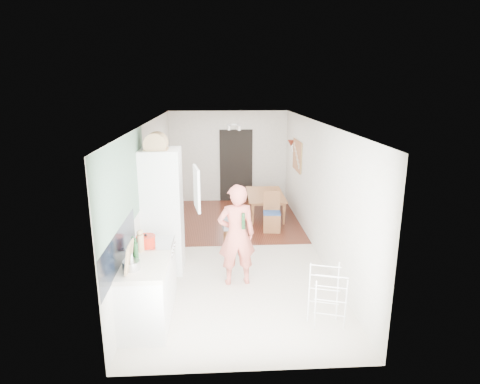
{
  "coord_description": "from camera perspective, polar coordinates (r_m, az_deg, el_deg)",
  "views": [
    {
      "loc": [
        -0.32,
        -7.38,
        3.17
      ],
      "look_at": [
        0.12,
        0.2,
        1.13
      ],
      "focal_mm": 30.0,
      "sensor_mm": 36.0,
      "label": 1
    }
  ],
  "objects": [
    {
      "name": "bottle_c",
      "position": [
        5.32,
        -15.38,
        -9.44
      ],
      "size": [
        0.08,
        0.08,
        0.2
      ],
      "primitive_type": "cylinder",
      "rotation": [
        0.0,
        0.0,
        -0.05
      ],
      "color": "silver",
      "rests_on": "worktop"
    },
    {
      "name": "tile_splashback",
      "position": [
        5.39,
        -16.75,
        -7.7
      ],
      "size": [
        0.02,
        1.9,
        0.5
      ],
      "primitive_type": "cube",
      "color": "black",
      "rests_on": "room_shell"
    },
    {
      "name": "cooker_top",
      "position": [
        6.11,
        -12.38,
        -7.2
      ],
      "size": [
        0.6,
        0.6,
        0.04
      ],
      "primitive_type": "cube",
      "color": "#BCBCBF",
      "rests_on": "room_shell"
    },
    {
      "name": "floor",
      "position": [
        8.04,
        -0.76,
        -8.21
      ],
      "size": [
        3.2,
        7.0,
        0.01
      ],
      "primitive_type": "cube",
      "color": "beige",
      "rests_on": "ground"
    },
    {
      "name": "steel_pan",
      "position": [
        5.31,
        -15.19,
        -10.0
      ],
      "size": [
        0.23,
        0.23,
        0.11
      ],
      "primitive_type": "cylinder",
      "rotation": [
        0.0,
        0.0,
        0.02
      ],
      "color": "#BCBCBF",
      "rests_on": "worktop"
    },
    {
      "name": "pinboard_frame",
      "position": [
        9.61,
        8.08,
        5.16
      ],
      "size": [
        0.0,
        0.94,
        0.74
      ],
      "primitive_type": "cube",
      "color": "#A1683A",
      "rests_on": "room_shell"
    },
    {
      "name": "grey_drape",
      "position": [
        8.08,
        -1.11,
        -4.46
      ],
      "size": [
        0.44,
        0.44,
        0.18
      ],
      "primitive_type": "cube",
      "rotation": [
        0.0,
        0.0,
        0.12
      ],
      "color": "gray",
      "rests_on": "stool"
    },
    {
      "name": "chopping_boards",
      "position": [
        5.2,
        -15.5,
        -8.94
      ],
      "size": [
        0.05,
        0.28,
        0.38
      ],
      "primitive_type": null,
      "rotation": [
        0.0,
        0.0,
        0.04
      ],
      "color": "tan",
      "rests_on": "worktop"
    },
    {
      "name": "doorway_recess",
      "position": [
        11.09,
        -0.56,
        3.73
      ],
      "size": [
        0.9,
        0.04,
        2.0
      ],
      "primitive_type": "cube",
      "color": "black",
      "rests_on": "room_shell"
    },
    {
      "name": "dining_chair",
      "position": [
        8.9,
        4.55,
        -2.89
      ],
      "size": [
        0.4,
        0.4,
        0.88
      ],
      "primitive_type": null,
      "rotation": [
        0.0,
        0.0,
        -0.09
      ],
      "color": "#A1683A",
      "rests_on": "floor"
    },
    {
      "name": "fridge_door",
      "position": [
        6.52,
        -6.18,
        0.52
      ],
      "size": [
        0.14,
        0.56,
        0.7
      ],
      "primitive_type": "cube",
      "rotation": [
        0.0,
        0.0,
        -1.4
      ],
      "color": "white",
      "rests_on": "room_shell"
    },
    {
      "name": "red_casserole",
      "position": [
        5.95,
        -13.23,
        -6.83
      ],
      "size": [
        0.29,
        0.29,
        0.16
      ],
      "primitive_type": "cylinder",
      "rotation": [
        0.0,
        0.0,
        0.07
      ],
      "color": "red",
      "rests_on": "cooker_top"
    },
    {
      "name": "held_bottle",
      "position": [
        6.23,
        0.46,
        -4.15
      ],
      "size": [
        0.06,
        0.06,
        0.26
      ],
      "primitive_type": "cylinder",
      "color": "#153C1B",
      "rests_on": "person"
    },
    {
      "name": "drying_rack",
      "position": [
        5.68,
        12.26,
        -14.49
      ],
      "size": [
        0.51,
        0.49,
        0.82
      ],
      "primitive_type": null,
      "rotation": [
        0.0,
        0.0,
        -0.29
      ],
      "color": "white",
      "rests_on": "floor"
    },
    {
      "name": "bottle_a",
      "position": [
        5.43,
        -14.57,
        -8.4
      ],
      "size": [
        0.08,
        0.08,
        0.28
      ],
      "primitive_type": "cylinder",
      "rotation": [
        0.0,
        0.0,
        -0.29
      ],
      "color": "#153C1B",
      "rests_on": "worktop"
    },
    {
      "name": "stool",
      "position": [
        8.21,
        -1.16,
        -6.25
      ],
      "size": [
        0.35,
        0.35,
        0.39
      ],
      "primitive_type": null,
      "rotation": [
        0.0,
        0.0,
        0.19
      ],
      "color": "#A1683A",
      "rests_on": "floor"
    },
    {
      "name": "sage_wall_panel",
      "position": [
        5.69,
        -16.1,
        0.97
      ],
      "size": [
        0.02,
        3.0,
        1.3
      ],
      "primitive_type": "cube",
      "color": "gray",
      "rests_on": "room_shell"
    },
    {
      "name": "fridge_housing",
      "position": [
        6.99,
        -10.96,
        -2.72
      ],
      "size": [
        0.66,
        0.66,
        2.15
      ],
      "primitive_type": "cube",
      "color": "white",
      "rests_on": "room_shell"
    },
    {
      "name": "room_shell",
      "position": [
        7.64,
        -0.79,
        0.44
      ],
      "size": [
        3.2,
        7.0,
        2.5
      ],
      "primitive_type": null,
      "color": "silver",
      "rests_on": "ground"
    },
    {
      "name": "wall_sconce",
      "position": [
        10.21,
        7.28,
        6.89
      ],
      "size": [
        0.18,
        0.18,
        0.16
      ],
      "primitive_type": "cone",
      "color": "maroon",
      "rests_on": "room_shell"
    },
    {
      "name": "fridge_interior",
      "position": [
        6.83,
        -8.58,
        1.11
      ],
      "size": [
        0.02,
        0.52,
        0.66
      ],
      "primitive_type": "cube",
      "color": "white",
      "rests_on": "room_shell"
    },
    {
      "name": "pinboard",
      "position": [
        9.62,
        8.17,
        5.16
      ],
      "size": [
        0.03,
        0.9,
        0.7
      ],
      "primitive_type": "cube",
      "color": "#D7B56B",
      "rests_on": "room_shell"
    },
    {
      "name": "base_cabinet",
      "position": [
        5.64,
        -13.28,
        -14.5
      ],
      "size": [
        0.6,
        0.9,
        0.86
      ],
      "primitive_type": "cube",
      "color": "white",
      "rests_on": "room_shell"
    },
    {
      "name": "bottle_b",
      "position": [
        5.52,
        -14.92,
        -8.1
      ],
      "size": [
        0.07,
        0.07,
        0.27
      ],
      "primitive_type": "cylinder",
      "rotation": [
        0.0,
        0.0,
        -0.06
      ],
      "color": "#153C1B",
      "rests_on": "worktop"
    },
    {
      "name": "worktop",
      "position": [
        5.44,
        -13.57,
        -10.27
      ],
      "size": [
        0.62,
        0.92,
        0.06
      ],
      "primitive_type": "cube",
      "color": "beige",
      "rests_on": "room_shell"
    },
    {
      "name": "range_cooker",
      "position": [
        6.29,
        -12.14,
        -11.08
      ],
      "size": [
        0.6,
        0.6,
        0.88
      ],
      "primitive_type": "cube",
      "color": "white",
      "rests_on": "room_shell"
    },
    {
      "name": "person",
      "position": [
        6.41,
        -0.5,
        -4.89
      ],
      "size": [
        0.77,
        0.56,
        1.98
      ],
      "primitive_type": "imported",
      "rotation": [
        0.0,
        0.0,
        3.26
      ],
      "color": "#DC6959",
      "rests_on": "floor"
    },
    {
      "name": "wood_floor_overlay",
      "position": [
        9.77,
        -1.25,
        -3.9
      ],
      "size": [
        3.2,
        3.3,
        0.01
      ],
      "primitive_type": "cube",
      "color": "#5F2819",
      "rests_on": "room_shell"
    },
    {
      "name": "dining_table",
      "position": [
        10.01,
        3.78,
        -2.06
      ],
      "size": [
        0.77,
        1.36,
        0.47
      ],
      "primitive_type": "imported",
      "rotation": [
        0.0,
        0.0,
        1.55
      ],
      "color": "#A1683A",
      "rests_on": "floor"
    },
    {
      "name": "bread_bin",
      "position": [
        6.68,
        -11.86,
        6.77
      ],
      "size": [
        0.4,
        0.38,
        0.2
      ],
      "primitive_type": null,
      "rotation": [
        0.0,
        0.0,
        0.05
      ],
      "color": "tan",
      "rests_on": "fridge_housing"
    },
    {
      "name": "pepper_mill_back",
      "position": [
        5.76,
        -14.05,
        -7.14
      ],
      "size": [
        0.08,
        0.08,
        0.25
      ],
      "primitive_type": "cylinder",
      "rotation": [
        0.0,
        0.0,
        0.21
      ],
      "color": "tan",
      "rests_on": "worktop"
    },
    {
      "name": "pepper_mill_front",
      "position": [
        5.8,
        -13.84,
        -7.01
      ],
      "size": [
        0.08,
        0.08,
        0.25
      ],
      "primitive_type": "cylinder",
      "rotation": [
        0.0,
        0.0,
        -0.32
      ],
      "color": "tan",
      "rests_on": "worktop"
    }
  ]
}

